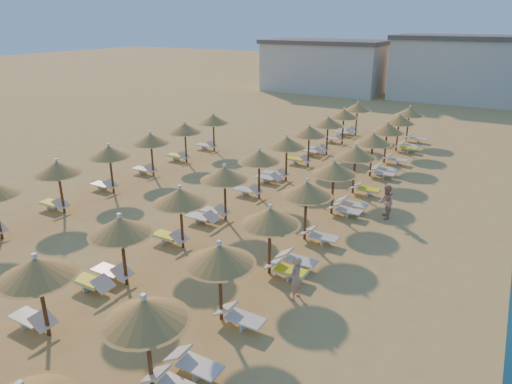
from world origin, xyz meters
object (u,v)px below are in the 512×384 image
Objects in this scene: parasol_row_east at (321,179)px; beachgoer_b at (386,202)px; parasol_row_west at (243,165)px; beachgoer_a at (296,278)px.

beachgoer_b is (2.46, 2.32, -1.45)m from parasol_row_east.
parasol_row_west is (-4.12, 0.00, 0.00)m from parasol_row_east.
parasol_row_east and parasol_row_west have the same top height.
parasol_row_west is 22.63× the size of beachgoer_b.
parasol_row_west reaches higher than beachgoer_b.
parasol_row_west is at bearing 180.00° from parasol_row_east.
parasol_row_east is at bearing 0.00° from parasol_row_west.
parasol_row_west is 7.12m from beachgoer_b.
beachgoer_b is at bearing -176.81° from beachgoer_a.
parasol_row_east is 6.34m from beachgoer_a.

